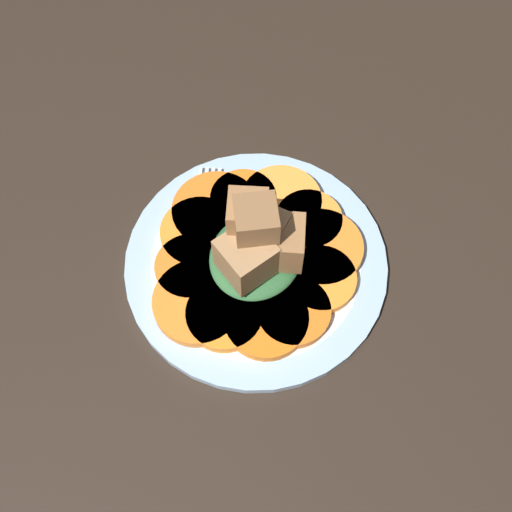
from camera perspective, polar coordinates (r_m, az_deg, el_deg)
table_slab at (r=64.29cm, az=0.00°, el=-1.25°), size 120.00×120.00×2.00cm
plate at (r=62.92cm, az=0.00°, el=-0.65°), size 25.67×25.67×1.05cm
carrot_slice_0 at (r=61.79cm, az=-5.87°, el=-1.01°), size 6.78×6.78×1.11cm
carrot_slice_1 at (r=60.23cm, az=-5.14°, el=-4.10°), size 8.59×8.59×1.11cm
carrot_slice_2 at (r=59.63cm, az=-2.89°, el=-5.14°), size 7.23×7.23×1.11cm
carrot_slice_3 at (r=59.37cm, az=0.91°, el=-5.60°), size 7.90×7.90×1.11cm
carrot_slice_4 at (r=59.74cm, az=3.35°, el=-4.94°), size 6.96×6.96×1.11cm
carrot_slice_5 at (r=61.24cm, az=5.77°, el=-2.08°), size 6.79×6.79×1.11cm
carrot_slice_6 at (r=62.72cm, az=5.76°, el=0.71°), size 8.32×8.32×1.11cm
carrot_slice_7 at (r=64.11cm, az=4.71°, el=3.17°), size 6.66×6.66×1.11cm
carrot_slice_8 at (r=65.06cm, az=2.24°, el=4.85°), size 8.23×8.23×1.11cm
carrot_slice_9 at (r=65.16cm, az=-1.13°, el=5.04°), size 6.72×6.72×1.11cm
carrot_slice_10 at (r=64.57cm, az=-3.56°, el=4.02°), size 8.88×8.88×1.11cm
carrot_slice_11 at (r=63.58cm, az=-4.89°, el=2.31°), size 7.76×7.76×1.11cm
center_pile at (r=58.99cm, az=0.18°, el=1.08°), size 9.80×9.24×9.55cm
fork at (r=63.39cm, az=-4.72°, el=1.35°), size 17.31×8.76×0.40cm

